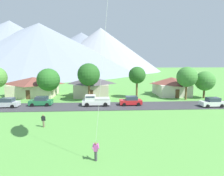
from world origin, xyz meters
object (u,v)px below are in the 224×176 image
Objects in this scene: house_leftmost at (34,86)px; watcher_person at (43,121)px; tree_near_left at (89,75)px; parked_car_red_mid_east at (131,101)px; tree_left_of_center at (48,80)px; tree_far_right at (137,75)px; parked_car_green_mid_west at (41,101)px; house_left_center at (92,86)px; house_right_center at (171,86)px; pickup_truck_white_west_side at (96,100)px; tree_center at (205,81)px; tree_near_right at (187,77)px; parked_car_silver_east_end at (7,103)px; parked_car_white_west_end at (212,102)px.

house_leftmost is 6.42× the size of watcher_person.
tree_near_left is 1.88× the size of parked_car_red_mid_east.
tree_far_right is (19.73, -0.28, 0.93)m from tree_left_of_center.
tree_near_left reaches higher than parked_car_green_mid_west.
house_right_center is at bearing 1.19° from house_left_center.
tree_left_of_center is 13.17m from pickup_truck_white_west_side.
parked_car_green_mid_west is 1.00× the size of parked_car_red_mid_east.
tree_left_of_center is (-9.36, -2.52, 1.84)m from house_left_center.
tree_near_right is at bearing -164.50° from tree_center.
tree_near_right is at bearing -77.67° from house_right_center.
tree_near_right is (30.14, -2.59, 0.70)m from tree_left_of_center.
house_right_center is (33.45, -0.48, -0.08)m from house_leftmost.
parked_car_silver_east_end is at bearing -126.42° from tree_left_of_center.
watcher_person is (9.77, -10.52, 0.01)m from parked_car_silver_east_end.
tree_near_left reaches higher than tree_near_right.
parked_car_white_west_end and parked_car_silver_east_end have the same top height.
house_left_center reaches higher than pickup_truck_white_west_side.
house_leftmost is 39.81m from tree_center.
house_left_center is 1.02× the size of house_right_center.
house_right_center is at bearing 40.79° from parked_car_red_mid_east.
tree_left_of_center reaches higher than pickup_truck_white_west_side.
tree_near_right reaches higher than parked_car_silver_east_end.
tree_left_of_center reaches higher than parked_car_green_mid_west.
tree_near_left is 1.89× the size of parked_car_green_mid_west.
house_leftmost reaches higher than pickup_truck_white_west_side.
tree_center reaches higher than watcher_person.
tree_near_left is at bearing 164.76° from parked_car_white_west_end.
tree_near_left is at bearing 22.66° from parked_car_green_mid_west.
parked_car_white_west_end is 1.01× the size of parked_car_silver_east_end.
tree_center reaches higher than parked_car_white_west_end.
tree_far_right reaches higher than pickup_truck_white_west_side.
tree_near_right reaches higher than tree_far_right.
tree_near_left is 10.39m from parked_car_red_mid_east.
tree_center is 8.92m from parked_car_white_west_end.
house_leftmost is at bearing 154.29° from parked_car_red_mid_east.
pickup_truck_white_west_side is at bearing 59.73° from watcher_person.
parked_car_green_mid_west is at bearing 9.52° from parked_car_silver_east_end.
parked_car_red_mid_east is at bearing -161.67° from tree_center.
tree_center is 25.27m from pickup_truck_white_west_side.
tree_far_right is at bearing 176.39° from tree_center.
tree_center is 5.14m from tree_near_right.
parked_car_silver_east_end is 14.36m from watcher_person.
house_right_center is 10.17m from tree_far_right.
tree_center reaches higher than house_leftmost.
tree_left_of_center is at bearing -164.91° from house_left_center.
tree_near_right reaches higher than parked_car_green_mid_west.
parked_car_white_west_end is at bearing -18.87° from house_leftmost.
tree_near_right is at bearing -9.81° from house_leftmost.
house_left_center is 1.18× the size of tree_near_right.
tree_center is 1.45× the size of parked_car_green_mid_west.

